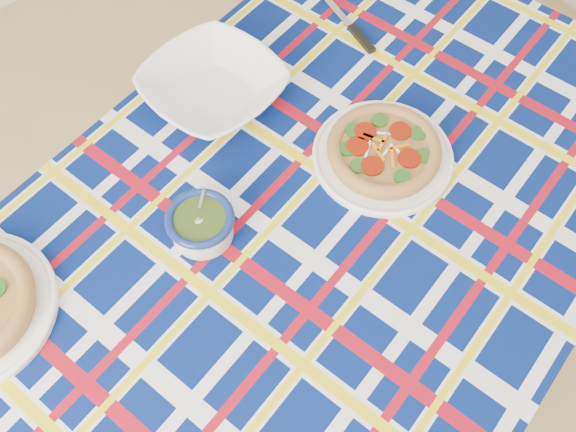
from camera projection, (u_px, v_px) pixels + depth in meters
floor at (263, 421)px, 1.79m from camera, size 4.00×4.00×0.00m
dining_table at (317, 234)px, 1.32m from camera, size 1.80×1.37×0.75m
tablecloth at (317, 228)px, 1.30m from camera, size 1.84×1.40×0.11m
main_focaccia_plate at (384, 150)px, 1.30m from camera, size 0.33×0.33×0.06m
pesto_bowl at (201, 223)px, 1.20m from camera, size 0.16×0.16×0.08m
serving_bowl at (213, 87)px, 1.38m from camera, size 0.33×0.33×0.07m
table_knife at (338, 11)px, 1.54m from camera, size 0.05×0.24×0.01m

